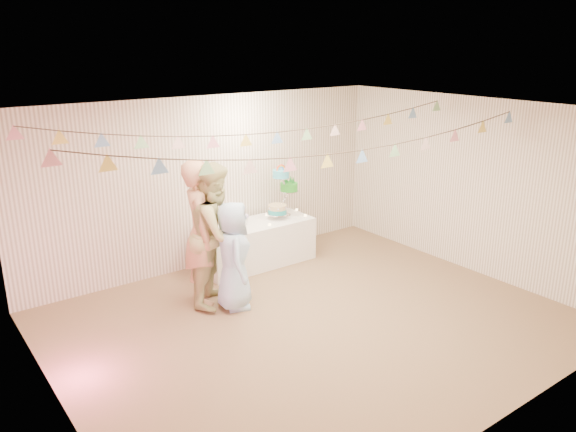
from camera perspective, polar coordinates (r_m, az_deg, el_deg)
floor at (r=7.13m, az=2.58°, el=-10.71°), size 6.00×6.00×0.00m
ceiling at (r=6.33m, az=2.90°, el=10.50°), size 6.00×6.00×0.00m
back_wall at (r=8.62m, az=-7.83°, el=3.44°), size 6.00×6.00×0.00m
front_wall at (r=5.07m, az=21.03°, el=-7.79°), size 6.00×6.00×0.00m
left_wall at (r=5.37m, az=-23.13°, el=-6.64°), size 5.00×5.00×0.00m
right_wall at (r=8.76m, az=18.16°, el=2.95°), size 5.00×5.00×0.00m
table at (r=8.75m, az=-3.22°, el=-2.81°), size 1.80×0.72×0.68m
cake_stand at (r=8.85m, az=-0.51°, el=2.93°), size 0.71×0.42×0.79m
cake_bottom at (r=8.80m, az=-1.07°, el=0.75°), size 0.31×0.31×0.15m
cake_middle at (r=9.03m, az=0.08°, el=2.97°), size 0.27×0.27×0.22m
cake_top_tier at (r=8.73m, az=-0.72°, el=4.30°), size 0.25×0.25×0.19m
platter at (r=8.28m, az=-6.49°, el=-1.00°), size 0.33×0.33×0.02m
posy at (r=8.54m, az=-4.41°, el=0.17°), size 0.14×0.14×0.17m
person_adult_a at (r=7.41m, az=-8.79°, el=-1.64°), size 0.72×0.83×1.93m
person_adult_b at (r=7.37m, az=-7.28°, el=-1.81°), size 1.17×1.15×1.90m
person_child at (r=7.25m, az=-5.57°, el=-4.05°), size 0.69×0.82×1.43m
bunting_back at (r=7.24m, az=-2.72°, el=9.39°), size 5.60×1.10×0.40m
bunting_front at (r=6.22m, az=4.04°, el=7.75°), size 5.60×0.90×0.36m
tealight_0 at (r=8.12m, az=-7.39°, el=-1.92°), size 0.04×0.04×0.03m
tealight_1 at (r=8.60m, az=-5.87°, el=-0.74°), size 0.04×0.04×0.03m
tealight_2 at (r=8.51m, az=-1.88°, el=-0.86°), size 0.04×0.04×0.03m
tealight_3 at (r=8.99m, az=-2.17°, el=0.15°), size 0.04×0.04×0.03m
tealight_4 at (r=8.95m, az=1.76°, el=0.07°), size 0.04×0.04×0.03m
tealight_5 at (r=9.25m, az=0.89°, el=0.65°), size 0.04×0.04×0.03m
tealight_6 at (r=8.34m, az=-7.93°, el=-1.42°), size 0.04×0.04×0.03m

